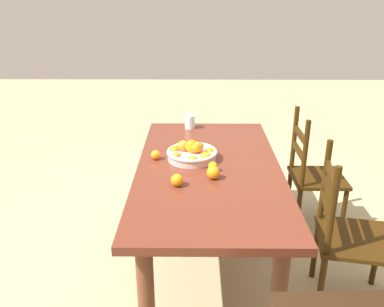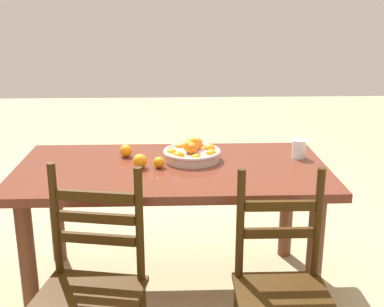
{
  "view_description": "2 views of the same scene",
  "coord_description": "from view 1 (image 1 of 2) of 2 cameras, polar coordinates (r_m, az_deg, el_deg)",
  "views": [
    {
      "loc": [
        2.35,
        -0.08,
        1.81
      ],
      "look_at": [
        -0.12,
        -0.11,
        0.78
      ],
      "focal_mm": 38.03,
      "sensor_mm": 36.0,
      "label": 1
    },
    {
      "loc": [
        -0.01,
        2.65,
        1.63
      ],
      "look_at": [
        -0.12,
        -0.11,
        0.78
      ],
      "focal_mm": 46.71,
      "sensor_mm": 36.0,
      "label": 2
    }
  ],
  "objects": [
    {
      "name": "drinking_glass",
      "position": [
        3.26,
        -0.32,
        4.47
      ],
      "size": [
        0.08,
        0.08,
        0.11
      ],
      "primitive_type": "cylinder",
      "color": "silver",
      "rests_on": "dining_table"
    },
    {
      "name": "fruit_bowl",
      "position": [
        2.68,
        -0.03,
        0.14
      ],
      "size": [
        0.34,
        0.34,
        0.14
      ],
      "color": "beige",
      "rests_on": "dining_table"
    },
    {
      "name": "chair_by_cabinet",
      "position": [
        3.26,
        16.56,
        -3.23
      ],
      "size": [
        0.4,
        0.4,
        0.96
      ],
      "rotation": [
        0.0,
        0.0,
        3.14
      ],
      "color": "#321D06",
      "rests_on": "ground"
    },
    {
      "name": "orange_loose_3",
      "position": [
        2.33,
        -2.11,
        -3.75
      ],
      "size": [
        0.07,
        0.07,
        0.07
      ],
      "primitive_type": "sphere",
      "color": "orange",
      "rests_on": "dining_table"
    },
    {
      "name": "orange_loose_2",
      "position": [
        2.69,
        -5.11,
        -0.19
      ],
      "size": [
        0.06,
        0.06,
        0.06
      ],
      "primitive_type": "sphere",
      "color": "orange",
      "rests_on": "dining_table"
    },
    {
      "name": "orange_loose_0",
      "position": [
        2.51,
        2.96,
        -1.85
      ],
      "size": [
        0.06,
        0.06,
        0.06
      ],
      "primitive_type": "sphere",
      "color": "orange",
      "rests_on": "dining_table"
    },
    {
      "name": "ground_plane",
      "position": [
        2.97,
        2.15,
        -15.03
      ],
      "size": [
        12.0,
        12.0,
        0.0
      ],
      "primitive_type": "plane",
      "color": "tan"
    },
    {
      "name": "dining_table",
      "position": [
        2.63,
        2.35,
        -3.92
      ],
      "size": [
        1.74,
        0.91,
        0.74
      ],
      "color": "#5D291B",
      "rests_on": "ground"
    },
    {
      "name": "chair_near_window",
      "position": [
        2.57,
        20.99,
        -10.72
      ],
      "size": [
        0.51,
        0.51,
        0.98
      ],
      "rotation": [
        0.0,
        0.0,
        2.96
      ],
      "color": "#321D06",
      "rests_on": "ground"
    },
    {
      "name": "orange_loose_1",
      "position": [
        2.41,
        3.01,
        -2.69
      ],
      "size": [
        0.08,
        0.08,
        0.08
      ],
      "primitive_type": "sphere",
      "color": "orange",
      "rests_on": "dining_table"
    }
  ]
}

